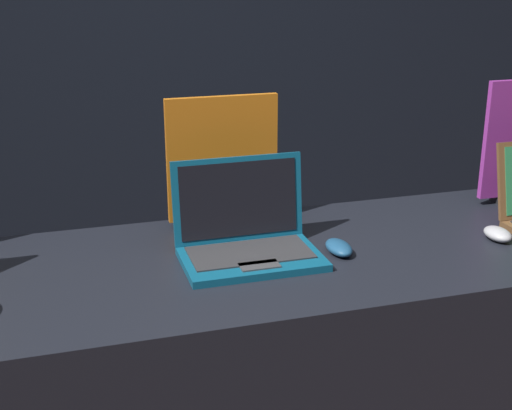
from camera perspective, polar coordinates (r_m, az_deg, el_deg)
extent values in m
cube|color=black|center=(3.59, -8.88, 15.43)|extent=(8.00, 0.05, 2.80)
cube|color=black|center=(2.13, -0.11, -14.85)|extent=(2.39, 0.71, 0.86)
cube|color=#0F5170|center=(1.89, -0.35, -4.35)|extent=(0.37, 0.23, 0.02)
cube|color=#2D2D30|center=(1.90, -0.50, -3.82)|extent=(0.32, 0.16, 0.00)
cube|color=#3F3F42|center=(1.82, 0.27, -4.85)|extent=(0.10, 0.05, 0.00)
cube|color=#0F5170|center=(1.96, -1.44, 0.50)|extent=(0.37, 0.04, 0.23)
cube|color=black|center=(1.96, -1.38, 0.47)|extent=(0.33, 0.03, 0.21)
ellipsoid|color=navy|center=(1.96, 6.64, -3.40)|extent=(0.06, 0.11, 0.03)
cube|color=black|center=(2.16, -2.61, -1.21)|extent=(0.18, 0.07, 0.02)
cube|color=orange|center=(2.10, -2.69, 3.78)|extent=(0.33, 0.02, 0.37)
ellipsoid|color=#B2B2B7|center=(2.15, 18.77, -2.21)|extent=(0.07, 0.10, 0.04)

